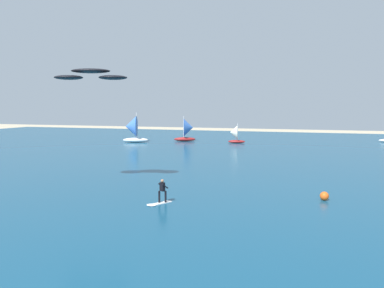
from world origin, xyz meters
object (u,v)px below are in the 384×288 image
kitesurfer (160,195)px  sailboat_anchored_offshore (132,129)px  sailboat_outermost (234,134)px  marker_buoy (324,196)px  kite (91,75)px  sailboat_center_horizon (188,130)px

kitesurfer → sailboat_anchored_offshore: bearing=119.2°
kitesurfer → sailboat_outermost: (-3.85, 43.73, 1.05)m
sailboat_outermost → marker_buoy: sailboat_outermost is taller
sailboat_anchored_offshore → marker_buoy: bearing=-46.8°
kitesurfer → sailboat_outermost: bearing=95.0°
kitesurfer → kite: kite is taller
sailboat_center_horizon → marker_buoy: (23.77, -40.31, -1.89)m
kitesurfer → kite: (-7.58, 3.68, 8.60)m
kitesurfer → sailboat_outermost: 43.91m
sailboat_center_horizon → sailboat_outermost: size_ratio=1.33×
sailboat_center_horizon → marker_buoy: 46.84m
kitesurfer → sailboat_center_horizon: sailboat_center_horizon is taller
kite → marker_buoy: bearing=2.3°
kite → marker_buoy: kite is taller
sailboat_center_horizon → sailboat_outermost: bearing=-6.2°
kite → sailboat_anchored_offshore: kite is taller
kite → sailboat_anchored_offshore: size_ratio=1.14×
kite → sailboat_outermost: size_ratio=1.73×
kitesurfer → marker_buoy: size_ratio=3.16×
kite → sailboat_anchored_offshore: (-14.37, 35.59, -6.71)m
sailboat_center_horizon → sailboat_anchored_offshore: sailboat_anchored_offshore is taller
kite → marker_buoy: 20.39m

